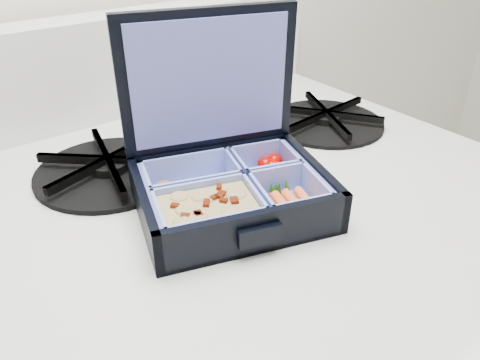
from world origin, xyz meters
TOP-DOWN VIEW (x-y plane):
  - bento_box at (0.44, 1.60)m, footprint 0.24×0.22m
  - burner_grate at (0.70, 1.70)m, footprint 0.20×0.20m
  - burner_grate_rear at (0.36, 1.76)m, footprint 0.24×0.24m
  - fork at (0.50, 1.74)m, footprint 0.13×0.16m

SIDE VIEW (x-z plane):
  - fork at x=0.50m, z-range 1.01..1.01m
  - burner_grate_rear at x=0.36m, z-range 1.01..1.03m
  - burner_grate at x=0.70m, z-range 1.01..1.03m
  - bento_box at x=0.44m, z-range 1.01..1.06m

